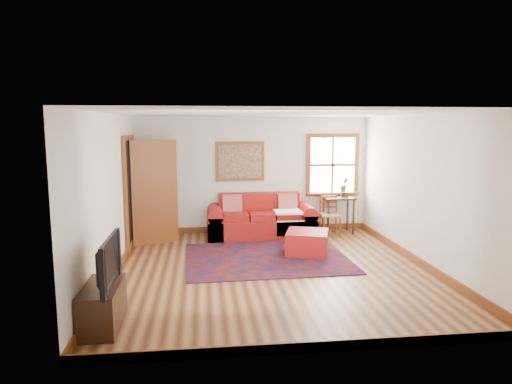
{
  "coord_description": "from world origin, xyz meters",
  "views": [
    {
      "loc": [
        -1.1,
        -7.05,
        2.33
      ],
      "look_at": [
        -0.2,
        0.6,
        1.19
      ],
      "focal_mm": 32.0,
      "sensor_mm": 36.0,
      "label": 1
    }
  ],
  "objects": [
    {
      "name": "ground",
      "position": [
        0.0,
        0.0,
        0.0
      ],
      "size": [
        5.5,
        5.5,
        0.0
      ],
      "primitive_type": "plane",
      "color": "#482613",
      "rests_on": "ground"
    },
    {
      "name": "room_envelope",
      "position": [
        0.0,
        0.02,
        1.65
      ],
      "size": [
        5.04,
        5.54,
        2.52
      ],
      "color": "silver",
      "rests_on": "ground"
    },
    {
      "name": "window",
      "position": [
        1.78,
        2.7,
        1.31
      ],
      "size": [
        1.18,
        0.2,
        1.38
      ],
      "color": "white",
      "rests_on": "ground"
    },
    {
      "name": "doorway",
      "position": [
        -2.21,
        1.78,
        1.07
      ],
      "size": [
        0.89,
        1.08,
        2.14
      ],
      "color": "black",
      "rests_on": "ground"
    },
    {
      "name": "framed_artwork",
      "position": [
        -0.3,
        2.71,
        1.55
      ],
      "size": [
        1.05,
        0.07,
        0.85
      ],
      "color": "brown",
      "rests_on": "ground"
    },
    {
      "name": "persian_rug",
      "position": [
        -0.01,
        0.63,
        0.01
      ],
      "size": [
        2.87,
        2.32,
        0.02
      ],
      "primitive_type": "cube",
      "rotation": [
        0.0,
        0.0,
        0.03
      ],
      "color": "#51120B",
      "rests_on": "ground"
    },
    {
      "name": "red_leather_sofa",
      "position": [
        0.11,
        2.31,
        0.29
      ],
      "size": [
        2.24,
        0.93,
        0.88
      ],
      "color": "maroon",
      "rests_on": "ground"
    },
    {
      "name": "red_ottoman",
      "position": [
        0.77,
        0.84,
        0.21
      ],
      "size": [
        0.91,
        0.91,
        0.42
      ],
      "primitive_type": "cube",
      "rotation": [
        0.0,
        0.0,
        -0.3
      ],
      "color": "maroon",
      "rests_on": "ground"
    },
    {
      "name": "side_table",
      "position": [
        1.81,
        2.4,
        0.66
      ],
      "size": [
        0.65,
        0.49,
        0.78
      ],
      "color": "#331D11",
      "rests_on": "ground"
    },
    {
      "name": "ladder_back_chair",
      "position": [
        1.57,
        2.24,
        0.47
      ],
      "size": [
        0.42,
        0.4,
        0.88
      ],
      "color": "tan",
      "rests_on": "ground"
    },
    {
      "name": "media_cabinet",
      "position": [
        -2.28,
        -1.85,
        0.25
      ],
      "size": [
        0.41,
        0.9,
        0.5
      ],
      "primitive_type": "cube",
      "color": "#331D11",
      "rests_on": "ground"
    },
    {
      "name": "television",
      "position": [
        -2.26,
        -1.88,
        0.78
      ],
      "size": [
        0.13,
        0.99,
        0.57
      ],
      "primitive_type": "imported",
      "rotation": [
        0.0,
        0.0,
        1.57
      ],
      "color": "black",
      "rests_on": "media_cabinet"
    },
    {
      "name": "candle_hurricane",
      "position": [
        -2.23,
        -1.45,
        0.58
      ],
      "size": [
        0.12,
        0.12,
        0.18
      ],
      "color": "silver",
      "rests_on": "media_cabinet"
    }
  ]
}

